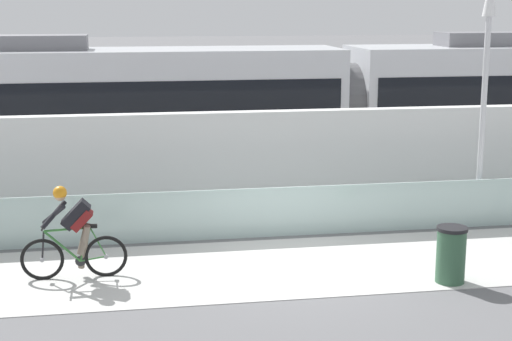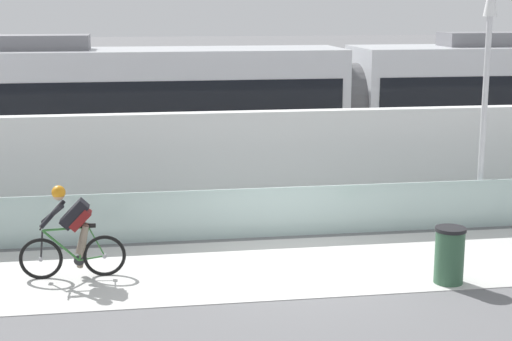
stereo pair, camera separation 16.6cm
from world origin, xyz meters
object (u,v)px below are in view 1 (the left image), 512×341
Objects in this scene: tram at (344,107)px; cyclist_on_bike at (74,234)px; lamp_post_antenna at (486,67)px; trash_bin at (451,255)px.

tram is 9.58m from cyclist_on_bike.
tram is 5.16m from lamp_post_antenna.
tram is 23.50× the size of trash_bin.
lamp_post_antenna is at bearing 14.66° from cyclist_on_bike.
tram reaches higher than cyclist_on_bike.
cyclist_on_bike is 0.34× the size of lamp_post_antenna.
cyclist_on_bike is at bearing 168.53° from trash_bin.
lamp_post_antenna is 4.87m from trash_bin.
trash_bin is at bearing -11.47° from cyclist_on_bike.
cyclist_on_bike is at bearing -165.34° from lamp_post_antenna.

